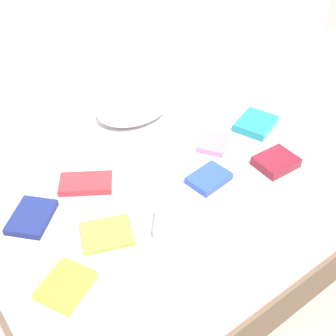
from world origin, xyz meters
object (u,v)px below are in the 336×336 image
Objects in this scene: bed at (174,206)px; textbook_yellow at (66,286)px; pillow at (133,108)px; textbook_navy at (32,217)px; textbook_maroon at (276,162)px; textbook_red at (86,183)px; textbook_pink at (214,143)px; textbook_teal at (256,124)px; textbook_lime at (107,234)px; textbook_blue at (209,178)px; textbook_white at (180,225)px.

textbook_yellow is at bearing -157.87° from bed.
pillow reaches higher than textbook_navy.
pillow is 2.22× the size of textbook_maroon.
textbook_maroon is 0.91× the size of textbook_navy.
bed is 8.04× the size of textbook_red.
pillow reaches higher than textbook_pink.
textbook_teal is 1.23× the size of textbook_pink.
bed is at bearing 152.57° from textbook_pink.
textbook_yellow is 1.18m from textbook_maroon.
textbook_lime is 1.08× the size of textbook_maroon.
textbook_red is at bearing 135.77° from textbook_pink.
textbook_pink is 0.84× the size of textbook_navy.
textbook_yellow is at bearing -177.62° from textbook_blue.
textbook_white reaches higher than textbook_maroon.
textbook_maroon is (0.43, -0.28, 0.28)m from bed.
textbook_red is 0.71m from textbook_pink.
textbook_red is 0.57m from textbook_yellow.
pillow reaches higher than textbook_lime.
textbook_pink is 0.92× the size of textbook_maroon.
textbook_yellow is at bearing -93.25° from textbook_red.
textbook_teal is at bearing 63.62° from textbook_white.
textbook_red is at bearing -143.87° from pillow.
textbook_red is 1.28× the size of textbook_yellow.
textbook_maroon is at bearing -138.76° from textbook_teal.
pillow reaches higher than bed.
textbook_red is 1.25× the size of textbook_maroon.
textbook_pink is at bearing -9.37° from textbook_yellow.
pillow is 0.92m from textbook_lime.
textbook_white is 0.63m from textbook_pink.
textbook_yellow is (-0.85, -0.84, -0.03)m from pillow.
textbook_white is 0.53m from textbook_yellow.
bed is at bearing 96.83° from textbook_white.
textbook_navy is (-0.81, -0.43, -0.03)m from pillow.
textbook_lime is (-0.60, -0.71, -0.04)m from pillow.
textbook_maroon is at bearing 5.39° from textbook_red.
pillow is 2.25× the size of textbook_blue.
textbook_pink is at bearing 157.12° from textbook_teal.
textbook_blue is 0.37m from textbook_maroon.
bed is at bearing -5.27° from textbook_yellow.
textbook_yellow is at bearing -138.42° from textbook_navy.
textbook_white is at bearing -173.69° from textbook_maroon.
pillow is 2.41× the size of textbook_pink.
textbook_white is 0.96× the size of textbook_teal.
textbook_yellow is 0.29m from textbook_lime.
textbook_red is 1.14× the size of textbook_navy.
textbook_teal is (0.60, 0.02, 0.28)m from bed.
textbook_pink is 0.85× the size of textbook_lime.
textbook_blue is 0.34m from textbook_white.
textbook_yellow is (-0.75, -0.30, 0.27)m from bed.
textbook_blue reaches higher than textbook_red.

